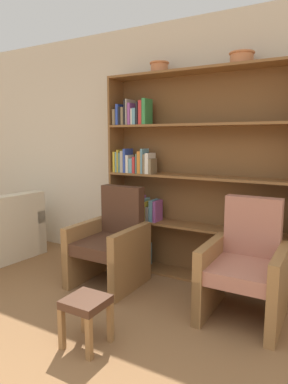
{
  "coord_description": "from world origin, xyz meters",
  "views": [
    {
      "loc": [
        1.13,
        -0.79,
        1.5
      ],
      "look_at": [
        -0.63,
        2.26,
        0.95
      ],
      "focal_mm": 32.0,
      "sensor_mm": 36.0,
      "label": 1
    }
  ],
  "objects_px": {
    "footstool": "(86,309)",
    "bowl_olive": "(159,67)",
    "armchair_cushioned": "(245,268)",
    "armchair_leather": "(111,243)",
    "bookshelf": "(179,180)",
    "bowl_copper": "(242,57)"
  },
  "relations": [
    {
      "from": "bowl_olive",
      "to": "armchair_leather",
      "type": "xyz_separation_m",
      "value": [
        -0.26,
        -0.55,
        -1.82
      ]
    },
    {
      "from": "bookshelf",
      "to": "armchair_cushioned",
      "type": "relative_size",
      "value": 2.19
    },
    {
      "from": "bowl_copper",
      "to": "bookshelf",
      "type": "bearing_deg",
      "value": 178.02
    },
    {
      "from": "bowl_copper",
      "to": "armchair_leather",
      "type": "xyz_separation_m",
      "value": [
        -1.13,
        -0.55,
        -1.82
      ]
    },
    {
      "from": "bookshelf",
      "to": "bowl_copper",
      "type": "height_order",
      "value": "bowl_copper"
    },
    {
      "from": "bowl_olive",
      "to": "bookshelf",
      "type": "bearing_deg",
      "value": 5.28
    },
    {
      "from": "armchair_cushioned",
      "to": "footstool",
      "type": "distance_m",
      "value": 1.35
    },
    {
      "from": "bookshelf",
      "to": "bowl_olive",
      "type": "bearing_deg",
      "value": -174.72
    },
    {
      "from": "bookshelf",
      "to": "armchair_leather",
      "type": "distance_m",
      "value": 0.99
    },
    {
      "from": "armchair_cushioned",
      "to": "bowl_copper",
      "type": "bearing_deg",
      "value": -66.11
    },
    {
      "from": "footstool",
      "to": "armchair_leather",
      "type": "bearing_deg",
      "value": 116.03
    },
    {
      "from": "bowl_olive",
      "to": "armchair_leather",
      "type": "bearing_deg",
      "value": -115.37
    },
    {
      "from": "footstool",
      "to": "bowl_copper",
      "type": "bearing_deg",
      "value": 67.76
    },
    {
      "from": "bowl_copper",
      "to": "armchair_cushioned",
      "type": "relative_size",
      "value": 0.24
    },
    {
      "from": "bowl_olive",
      "to": "armchair_cushioned",
      "type": "height_order",
      "value": "bowl_olive"
    },
    {
      "from": "armchair_leather",
      "to": "armchair_cushioned",
      "type": "distance_m",
      "value": 1.38
    },
    {
      "from": "bookshelf",
      "to": "bowl_copper",
      "type": "bearing_deg",
      "value": -1.98
    },
    {
      "from": "bowl_olive",
      "to": "armchair_cushioned",
      "type": "xyz_separation_m",
      "value": [
        1.12,
        -0.55,
        -1.82
      ]
    },
    {
      "from": "footstool",
      "to": "bowl_olive",
      "type": "bearing_deg",
      "value": 98.33
    },
    {
      "from": "armchair_cushioned",
      "to": "footstool",
      "type": "height_order",
      "value": "armchair_cushioned"
    },
    {
      "from": "bowl_copper",
      "to": "armchair_cushioned",
      "type": "height_order",
      "value": "bowl_copper"
    },
    {
      "from": "bowl_copper",
      "to": "footstool",
      "type": "height_order",
      "value": "bowl_copper"
    }
  ]
}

